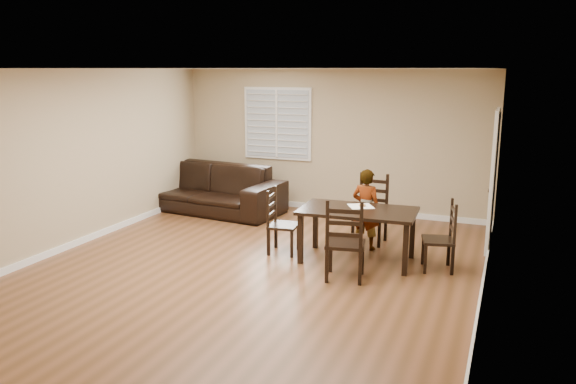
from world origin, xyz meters
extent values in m
plane|color=brown|center=(0.00, 0.00, 0.00)|extent=(7.00, 7.00, 0.00)
cube|color=tan|center=(0.00, 3.50, 1.35)|extent=(6.00, 0.04, 2.70)
cube|color=tan|center=(0.00, -3.50, 1.35)|extent=(6.00, 0.04, 2.70)
cube|color=tan|center=(-3.00, 0.00, 1.35)|extent=(0.04, 7.00, 2.70)
cube|color=tan|center=(3.00, 0.00, 1.35)|extent=(0.04, 7.00, 2.70)
cube|color=white|center=(0.00, 0.00, 2.70)|extent=(6.00, 7.00, 0.04)
cube|color=white|center=(-1.10, 3.45, 1.65)|extent=(1.40, 0.08, 1.40)
cube|color=white|center=(2.97, 2.20, 1.02)|extent=(0.06, 0.94, 2.05)
cylinder|color=#332114|center=(2.94, 1.90, 0.95)|extent=(0.06, 0.06, 0.02)
cube|color=white|center=(0.00, 3.48, 0.05)|extent=(6.00, 0.03, 0.10)
cube|color=white|center=(-2.98, 0.00, 0.05)|extent=(0.03, 7.00, 0.10)
cube|color=white|center=(2.98, 0.00, 0.05)|extent=(0.03, 7.00, 0.10)
cube|color=black|center=(1.24, 0.83, 0.74)|extent=(1.66, 0.99, 0.05)
cube|color=black|center=(0.53, 0.42, 0.36)|extent=(0.07, 0.07, 0.71)
cube|color=black|center=(1.99, 0.49, 0.36)|extent=(0.07, 0.07, 0.71)
cube|color=black|center=(0.50, 1.17, 0.36)|extent=(0.07, 0.07, 0.71)
cube|color=black|center=(1.96, 1.24, 0.36)|extent=(0.07, 0.07, 0.71)
cube|color=black|center=(1.20, 1.74, 0.47)|extent=(0.50, 0.47, 0.04)
cube|color=black|center=(1.21, 1.94, 0.54)|extent=(0.49, 0.06, 1.08)
cube|color=black|center=(0.98, 1.55, 0.22)|extent=(0.04, 0.04, 0.44)
cube|color=black|center=(1.41, 1.54, 0.22)|extent=(0.04, 0.04, 0.44)
cube|color=black|center=(1.00, 1.94, 0.22)|extent=(0.04, 0.04, 0.44)
cube|color=black|center=(1.42, 1.93, 0.22)|extent=(0.04, 0.04, 0.44)
cube|color=black|center=(1.28, 0.09, 0.47)|extent=(0.57, 0.54, 0.04)
cube|color=black|center=(1.32, -0.11, 0.55)|extent=(0.49, 0.13, 1.09)
cube|color=black|center=(1.45, 0.32, 0.22)|extent=(0.05, 0.05, 0.45)
cube|color=black|center=(1.04, 0.24, 0.22)|extent=(0.05, 0.05, 0.45)
cube|color=black|center=(1.52, -0.07, 0.22)|extent=(0.05, 0.05, 0.45)
cube|color=black|center=(1.11, -0.14, 0.22)|extent=(0.05, 0.05, 0.45)
cube|color=black|center=(0.13, 0.77, 0.42)|extent=(0.46, 0.48, 0.04)
cube|color=black|center=(-0.05, 0.75, 0.49)|extent=(0.09, 0.44, 0.97)
cube|color=black|center=(0.33, 0.61, 0.20)|extent=(0.04, 0.04, 0.40)
cube|color=black|center=(0.29, 0.98, 0.20)|extent=(0.04, 0.04, 0.40)
cube|color=black|center=(-0.02, 0.57, 0.20)|extent=(0.04, 0.04, 0.40)
cube|color=black|center=(-0.06, 0.94, 0.20)|extent=(0.04, 0.04, 0.40)
cube|color=black|center=(2.36, 0.88, 0.42)|extent=(0.50, 0.52, 0.04)
cube|color=black|center=(2.54, 0.92, 0.48)|extent=(0.14, 0.43, 0.97)
cube|color=black|center=(2.14, 1.02, 0.20)|extent=(0.05, 0.05, 0.40)
cube|color=black|center=(2.23, 0.66, 0.20)|extent=(0.05, 0.05, 0.40)
cube|color=black|center=(2.48, 1.11, 0.20)|extent=(0.05, 0.05, 0.40)
cube|color=black|center=(2.57, 0.74, 0.20)|extent=(0.05, 0.05, 0.40)
imported|color=gray|center=(1.22, 1.41, 0.62)|extent=(0.50, 0.38, 1.24)
cube|color=white|center=(1.24, 1.01, 0.76)|extent=(0.45, 0.45, 0.00)
torus|color=#C28045|center=(1.26, 1.01, 0.78)|extent=(0.10, 0.10, 0.03)
torus|color=silver|center=(1.26, 1.01, 0.79)|extent=(0.09, 0.09, 0.02)
imported|color=black|center=(-2.27, 2.61, 0.45)|extent=(3.17, 1.51, 0.89)
camera|label=1|loc=(3.18, -6.66, 2.70)|focal=35.00mm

